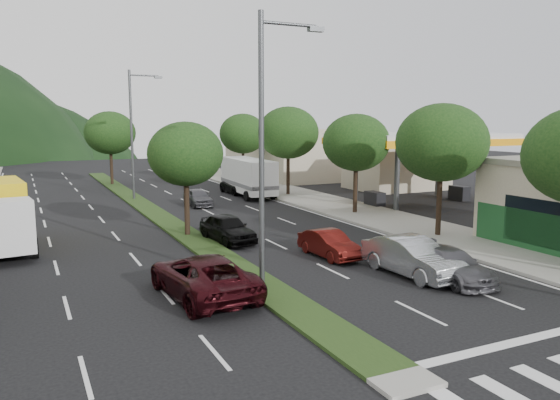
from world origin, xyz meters
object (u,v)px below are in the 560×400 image
tree_r_e (243,134)px  streetlight_near (267,137)px  tree_r_d (288,133)px  sedan_silver (412,257)px  car_queue_e (198,197)px  tree_med_near (186,154)px  tree_med_far (110,133)px  car_queue_b (450,265)px  car_queue_a (228,228)px  tree_r_c (356,143)px  suv_maroon (203,276)px  streetlight_mid (134,128)px  car_queue_c (329,244)px  car_queue_d (239,186)px  tree_r_b (442,143)px  motorhome (248,176)px

tree_r_e → streetlight_near: 34.11m
tree_r_e → tree_r_d: bearing=-90.0°
sedan_silver → car_queue_e: 21.34m
tree_med_near → sedan_silver: 13.24m
tree_r_e → tree_med_far: size_ratio=0.97×
sedan_silver → car_queue_b: 1.49m
tree_med_far → sedan_silver: bearing=-80.8°
car_queue_a → car_queue_b: 11.58m
streetlight_near → car_queue_b: bearing=-19.4°
tree_r_c → car_queue_e: 12.27m
tree_r_d → suv_maroon: (-14.35, -22.14, -4.42)m
streetlight_mid → suv_maroon: bearing=-95.8°
tree_med_far → car_queue_a: bearing=-87.0°
sedan_silver → car_queue_c: (-1.46, 4.03, -0.17)m
car_queue_a → car_queue_c: car_queue_a is taller
sedan_silver → car_queue_d: sedan_silver is taller
tree_med_far → car_queue_e: 16.98m
car_queue_d → streetlight_mid: bearing=179.0°
tree_med_near → car_queue_e: (3.66, 10.01, -3.80)m
streetlight_mid → car_queue_c: 23.13m
tree_med_near → tree_r_b: bearing=-26.6°
streetlight_mid → car_queue_b: bearing=-76.2°
car_queue_d → motorhome: bearing=-84.3°
suv_maroon → car_queue_e: bearing=-111.4°
car_queue_e → motorhome: 6.42m
streetlight_mid → car_queue_d: size_ratio=2.23×
tree_r_d → tree_med_near: 16.99m
tree_med_far → sedan_silver: 37.92m
motorhome → streetlight_mid: bearing=172.5°
tree_r_c → car_queue_c: tree_r_c is taller
tree_r_c → car_queue_b: 15.78m
tree_r_d → tree_med_far: bearing=130.6°
streetlight_mid → car_queue_b: (6.75, -27.38, -4.96)m
tree_r_d → sedan_silver: tree_r_d is taller
suv_maroon → tree_med_far: bearing=-98.5°
car_queue_c → streetlight_mid: bearing=98.8°
sedan_silver → car_queue_b: bearing=-55.2°
car_queue_a → car_queue_c: bearing=-64.3°
tree_r_c → car_queue_d: 14.01m
car_queue_a → tree_r_b: bearing=-26.1°
sedan_silver → streetlight_near: bearing=165.5°
streetlight_near → tree_med_far: bearing=90.3°
tree_r_c → car_queue_a: tree_r_c is taller
streetlight_near → sedan_silver: streetlight_near is taller
car_queue_a → car_queue_c: size_ratio=1.13×
tree_med_near → car_queue_b: 14.69m
tree_med_near → car_queue_a: (1.50, -2.16, -3.72)m
car_queue_e → motorhome: size_ratio=0.46×
tree_r_d → motorhome: 4.86m
tree_r_c → streetlight_near: streetlight_near is taller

